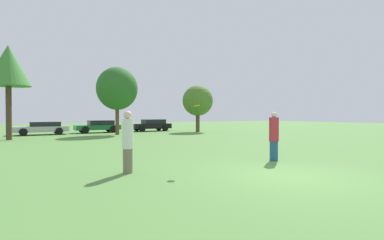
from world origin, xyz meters
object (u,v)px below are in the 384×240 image
(person_catcher, at_px, (274,136))
(tree_0, at_px, (8,66))
(person_thrower, at_px, (128,141))
(tree_2, at_px, (198,101))
(frisbee, at_px, (196,106))
(parked_car_silver, at_px, (42,128))
(tree_1, at_px, (117,89))
(parked_car_black, at_px, (152,125))
(parked_car_green, at_px, (99,126))

(person_catcher, relative_size, tree_0, 0.28)
(person_thrower, xyz_separation_m, person_catcher, (5.62, -0.56, -0.02))
(person_catcher, xyz_separation_m, tree_0, (-9.63, 15.93, 4.29))
(tree_2, bearing_deg, frisbee, -121.02)
(person_thrower, bearing_deg, parked_car_silver, 100.77)
(person_thrower, bearing_deg, tree_1, 81.98)
(parked_car_black, bearing_deg, tree_2, 132.17)
(parked_car_silver, bearing_deg, person_thrower, 92.51)
(person_catcher, relative_size, tree_2, 0.38)
(frisbee, distance_m, tree_0, 17.28)
(tree_0, height_order, tree_1, tree_0)
(tree_2, bearing_deg, parked_car_green, 157.80)
(person_catcher, distance_m, parked_car_black, 21.61)
(frisbee, bearing_deg, person_thrower, 168.35)
(tree_2, bearing_deg, person_catcher, -111.92)
(parked_car_silver, bearing_deg, person_catcher, 107.03)
(person_catcher, height_order, frisbee, frisbee)
(parked_car_green, bearing_deg, frisbee, 84.49)
(person_catcher, xyz_separation_m, parked_car_silver, (-7.42, 20.83, -0.32))
(tree_2, bearing_deg, tree_0, -174.35)
(tree_1, distance_m, tree_2, 8.59)
(tree_1, distance_m, parked_car_black, 7.04)
(parked_car_silver, xyz_separation_m, parked_car_black, (10.76, 0.52, 0.06))
(frisbee, bearing_deg, person_catcher, -1.81)
(person_thrower, xyz_separation_m, frisbee, (2.18, -0.45, 1.11))
(frisbee, height_order, parked_car_silver, frisbee)
(person_thrower, bearing_deg, tree_2, 58.98)
(tree_0, bearing_deg, tree_1, 11.35)
(frisbee, bearing_deg, parked_car_silver, 100.89)
(frisbee, distance_m, parked_car_black, 22.34)
(frisbee, relative_size, parked_car_silver, 0.05)
(frisbee, height_order, tree_2, tree_2)
(parked_car_green, bearing_deg, parked_car_black, 176.60)
(person_catcher, bearing_deg, parked_car_silver, -64.71)
(frisbee, distance_m, tree_1, 17.69)
(person_thrower, height_order, frisbee, frisbee)
(frisbee, relative_size, parked_car_black, 0.05)
(person_thrower, height_order, tree_1, tree_1)
(tree_1, bearing_deg, frisbee, -96.43)
(person_catcher, bearing_deg, frisbee, 3.86)
(frisbee, xyz_separation_m, parked_car_green, (1.09, 21.32, -1.42))
(tree_1, xyz_separation_m, parked_car_black, (4.81, 3.78, -3.49))
(tree_0, xyz_separation_m, tree_2, (16.70, 1.65, -1.95))
(parked_car_silver, relative_size, parked_car_black, 1.03)
(tree_2, relative_size, parked_car_black, 1.11)
(parked_car_silver, xyz_separation_m, parked_car_green, (5.08, 0.60, 0.04))
(tree_1, relative_size, parked_car_black, 1.38)
(tree_1, relative_size, parked_car_silver, 1.35)
(person_catcher, xyz_separation_m, tree_1, (-1.47, 17.57, 3.22))
(tree_0, relative_size, parked_car_silver, 1.49)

